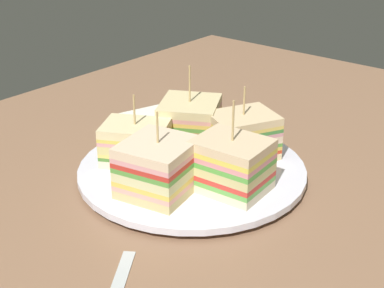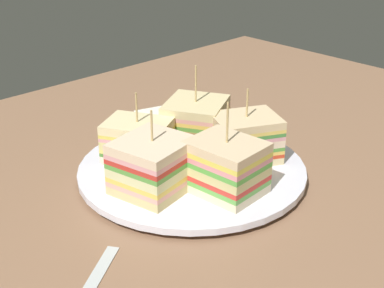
{
  "view_description": "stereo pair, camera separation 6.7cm",
  "coord_description": "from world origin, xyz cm",
  "views": [
    {
      "loc": [
        46.57,
        38.56,
        32.62
      ],
      "look_at": [
        0.0,
        0.0,
        4.42
      ],
      "focal_mm": 52.74,
      "sensor_mm": 36.0,
      "label": 1
    },
    {
      "loc": [
        42.04,
        43.45,
        32.62
      ],
      "look_at": [
        0.0,
        0.0,
        4.42
      ],
      "focal_mm": 52.74,
      "sensor_mm": 36.0,
      "label": 2
    }
  ],
  "objects": [
    {
      "name": "ground_plane",
      "position": [
        0.0,
        0.0,
        -0.9
      ],
      "size": [
        113.75,
        82.21,
        1.8
      ],
      "primitive_type": "cube",
      "color": "#8E674B"
    },
    {
      "name": "plate",
      "position": [
        0.0,
        0.0,
        0.86
      ],
      "size": [
        27.42,
        27.42,
        1.42
      ],
      "color": "white",
      "rests_on": "ground_plane"
    },
    {
      "name": "sandwich_wedge_0",
      "position": [
        1.43,
        6.77,
        4.38
      ],
      "size": [
        6.89,
        8.29,
        10.54
      ],
      "rotation": [
        0.0,
        0.0,
        4.79
      ],
      "color": "beige",
      "rests_on": "plate"
    },
    {
      "name": "sandwich_wedge_1",
      "position": [
        -6.29,
        2.88,
        4.18
      ],
      "size": [
        9.77,
        9.03,
        9.1
      ],
      "rotation": [
        0.0,
        0.0,
        5.81
      ],
      "color": "beige",
      "rests_on": "plate"
    },
    {
      "name": "sandwich_wedge_2",
      "position": [
        -5.13,
        -4.64,
        4.27
      ],
      "size": [
        10.33,
        10.09,
        10.52
      ],
      "rotation": [
        0.0,
        0.0,
        6.78
      ],
      "color": "beige",
      "rests_on": "plate"
    },
    {
      "name": "sandwich_wedge_3",
      "position": [
        3.21,
        -6.12,
        3.88
      ],
      "size": [
        8.84,
        9.65,
        8.66
      ],
      "rotation": [
        0.0,
        0.0,
        8.35
      ],
      "color": "beige",
      "rests_on": "plate"
    },
    {
      "name": "sandwich_wedge_4",
      "position": [
        6.85,
        0.96,
        4.37
      ],
      "size": [
        9.07,
        8.57,
        9.47
      ],
      "rotation": [
        0.0,
        0.0,
        9.62
      ],
      "color": "#D3BC7B",
      "rests_on": "plate"
    },
    {
      "name": "chip_pile",
      "position": [
        0.48,
        1.15,
        2.22
      ],
      "size": [
        6.18,
        5.42,
        1.47
      ],
      "color": "#DAB964",
      "rests_on": "plate"
    },
    {
      "name": "napkin",
      "position": [
        -12.74,
        -14.33,
        0.25
      ],
      "size": [
        15.77,
        14.53,
        0.5
      ],
      "primitive_type": "cube",
      "rotation": [
        0.0,
        0.0,
        -0.31
      ],
      "color": "white",
      "rests_on": "ground_plane"
    }
  ]
}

